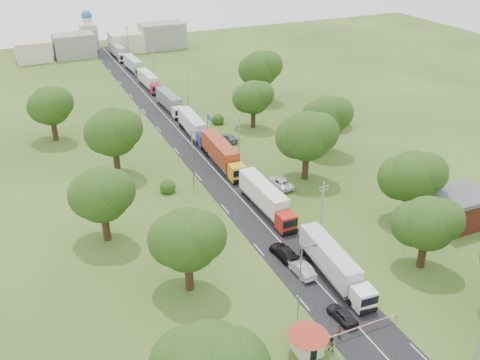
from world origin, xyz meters
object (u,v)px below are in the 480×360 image
boom_barrier (354,330)px  car_lane_front (342,315)px  info_sign (210,121)px  truck_0 (334,264)px  guard_booth (308,337)px  car_lane_mid (301,269)px  pedestrian_near (340,331)px

boom_barrier → car_lane_front: size_ratio=2.18×
info_sign → truck_0: bearing=-93.4°
guard_booth → truck_0: 13.48m
boom_barrier → car_lane_front: (0.36, 2.70, -0.17)m
boom_barrier → car_lane_mid: 12.01m
car_lane_mid → guard_booth: bearing=59.7°
guard_booth → pedestrian_near: guard_booth is taller
truck_0 → pedestrian_near: (-5.06, -9.16, -1.35)m
guard_booth → pedestrian_near: size_ratio=2.72×
truck_0 → guard_booth: bearing=-134.3°
info_sign → pedestrian_near: 60.10m
truck_0 → boom_barrier: bearing=-110.4°
info_sign → car_lane_mid: size_ratio=0.85×
guard_booth → truck_0: size_ratio=0.30×
info_sign → pedestrian_near: bearing=-97.7°
guard_booth → truck_0: (9.42, 9.64, -0.01)m
truck_0 → car_lane_mid: 4.22m
car_lane_mid → pedestrian_near: pedestrian_near is taller
car_lane_front → car_lane_mid: bearing=-95.9°
guard_booth → info_sign: (12.40, 60.00, 0.84)m
boom_barrier → pedestrian_near: size_ratio=5.71×
pedestrian_near → car_lane_mid: bearing=57.5°
boom_barrier → truck_0: size_ratio=0.63×
car_lane_mid → pedestrian_near: size_ratio=2.99×
car_lane_front → pedestrian_near: size_ratio=2.62×
car_lane_front → car_lane_mid: 9.30m
car_lane_mid → info_sign: bearing=-100.3°
truck_0 → car_lane_mid: size_ratio=3.05×
guard_booth → car_lane_mid: guard_booth is taller
car_lane_mid → pedestrian_near: bearing=78.0°
boom_barrier → car_lane_front: car_lane_front is taller
truck_0 → pedestrian_near: 10.55m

